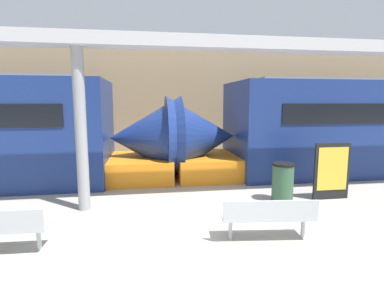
{
  "coord_description": "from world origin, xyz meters",
  "views": [
    {
      "loc": [
        -1.29,
        -4.47,
        2.43
      ],
      "look_at": [
        -0.17,
        2.82,
        1.4
      ],
      "focal_mm": 28.0,
      "sensor_mm": 36.0,
      "label": 1
    }
  ],
  "objects_px": {
    "trash_bin": "(283,182)",
    "support_column_near": "(81,131)",
    "poster_board": "(332,171)",
    "train_left": "(383,128)",
    "bench_near": "(269,215)"
  },
  "relations": [
    {
      "from": "trash_bin",
      "to": "support_column_near",
      "type": "relative_size",
      "value": 0.26
    },
    {
      "from": "poster_board",
      "to": "support_column_near",
      "type": "distance_m",
      "value": 6.11
    },
    {
      "from": "trash_bin",
      "to": "poster_board",
      "type": "xyz_separation_m",
      "value": [
        1.27,
        -0.04,
        0.24
      ]
    },
    {
      "from": "train_left",
      "to": "support_column_near",
      "type": "bearing_deg",
      "value": -164.6
    },
    {
      "from": "bench_near",
      "to": "support_column_near",
      "type": "distance_m",
      "value": 4.32
    },
    {
      "from": "support_column_near",
      "to": "trash_bin",
      "type": "bearing_deg",
      "value": -1.48
    },
    {
      "from": "trash_bin",
      "to": "poster_board",
      "type": "height_order",
      "value": "poster_board"
    },
    {
      "from": "train_left",
      "to": "bench_near",
      "type": "distance_m",
      "value": 8.06
    },
    {
      "from": "bench_near",
      "to": "trash_bin",
      "type": "bearing_deg",
      "value": 64.98
    },
    {
      "from": "train_left",
      "to": "poster_board",
      "type": "xyz_separation_m",
      "value": [
        -3.89,
        -2.89,
        -0.8
      ]
    },
    {
      "from": "trash_bin",
      "to": "train_left",
      "type": "bearing_deg",
      "value": 28.9
    },
    {
      "from": "train_left",
      "to": "poster_board",
      "type": "bearing_deg",
      "value": -143.35
    },
    {
      "from": "support_column_near",
      "to": "bench_near",
      "type": "bearing_deg",
      "value": -30.82
    },
    {
      "from": "trash_bin",
      "to": "support_column_near",
      "type": "xyz_separation_m",
      "value": [
        -4.74,
        0.12,
        1.33
      ]
    },
    {
      "from": "train_left",
      "to": "poster_board",
      "type": "height_order",
      "value": "train_left"
    }
  ]
}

